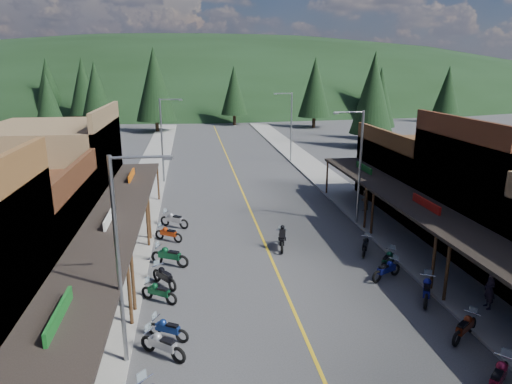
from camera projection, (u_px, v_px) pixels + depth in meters
name	position (u px, v px, depth m)	size (l,w,h in m)	color
ground	(281.00, 280.00, 23.91)	(220.00, 220.00, 0.00)	#38383A
centerline	(240.00, 185.00, 42.99)	(0.15, 90.00, 0.01)	gold
sidewalk_west	(145.00, 188.00, 41.78)	(3.40, 94.00, 0.15)	gray
sidewalk_east	(329.00, 181.00, 44.17)	(3.40, 94.00, 0.15)	gray
shop_west_2	(7.00, 237.00, 22.97)	(10.90, 9.00, 6.20)	#3F2111
shop_west_3	(57.00, 175.00, 31.87)	(10.90, 10.20, 8.20)	brown
shop_east_2	(509.00, 197.00, 26.49)	(10.90, 9.00, 8.20)	#562B19
shop_east_3	(425.00, 176.00, 35.91)	(10.90, 10.20, 6.20)	#4C2D16
streetlight_0	(122.00, 254.00, 16.05)	(2.16, 0.18, 8.00)	gray
streetlight_1	(163.00, 137.00, 42.76)	(2.16, 0.18, 8.00)	gray
streetlight_2	(358.00, 162.00, 31.31)	(2.16, 0.18, 8.00)	gray
streetlight_3	(290.00, 124.00, 52.30)	(2.16, 0.18, 8.00)	gray
ridge_hill	(203.00, 100.00, 152.72)	(310.00, 140.00, 60.00)	black
pine_1	(83.00, 86.00, 85.49)	(5.88, 5.88, 12.50)	black
pine_2	(155.00, 84.00, 75.76)	(6.72, 6.72, 14.00)	black
pine_3	(234.00, 90.00, 85.71)	(5.04, 5.04, 11.00)	black
pine_4	(315.00, 87.00, 81.70)	(5.88, 5.88, 12.50)	black
pine_5	(374.00, 81.00, 95.15)	(6.72, 6.72, 14.00)	black
pine_6	(448.00, 89.00, 89.56)	(5.04, 5.04, 11.00)	black
pine_7	(48.00, 85.00, 90.12)	(5.88, 5.88, 12.50)	black
pine_8	(49.00, 106.00, 57.47)	(4.48, 4.48, 10.00)	black
pine_9	(380.00, 97.00, 68.44)	(4.93, 4.93, 10.80)	black
pine_10	(96.00, 95.00, 67.35)	(5.38, 5.38, 11.60)	black
pine_11	(373.00, 95.00, 61.00)	(5.82, 5.82, 12.40)	black
bike_west_5	(163.00, 344.00, 17.42)	(0.71, 2.12, 1.21)	#9E9FA3
bike_west_6	(168.00, 328.00, 18.60)	(0.62, 1.86, 1.06)	navy
bike_west_7	(159.00, 291.00, 21.56)	(0.66, 1.97, 1.13)	#0C3F21
bike_west_8	(164.00, 276.00, 23.11)	(0.69, 2.07, 1.18)	black
bike_west_9	(169.00, 255.00, 25.49)	(0.76, 2.29, 1.31)	#0D4526
bike_west_10	(168.00, 233.00, 29.12)	(0.66, 1.98, 1.13)	#AA320C
bike_west_11	(174.00, 219.00, 31.58)	(0.73, 2.20, 1.26)	#9F9DA3
bike_east_4	(499.00, 376.00, 15.54)	(0.74, 2.23, 1.27)	maroon
bike_east_5	(465.00, 326.00, 18.62)	(0.68, 2.05, 1.17)	#621F0D
bike_east_6	(427.00, 289.00, 21.63)	(0.75, 2.25, 1.28)	navy
bike_east_7	(387.00, 269.00, 23.90)	(0.68, 2.05, 1.17)	navy
bike_east_8	(388.00, 259.00, 25.10)	(0.68, 2.04, 1.17)	#0C3E27
bike_east_9	(365.00, 245.00, 27.19)	(0.65, 1.94, 1.11)	black
rider_on_bike	(282.00, 239.00, 27.87)	(1.05, 2.22, 1.63)	black
pedestrian_east_a	(490.00, 289.00, 20.65)	(0.68, 0.45, 1.87)	black
pedestrian_east_b	(364.00, 200.00, 34.84)	(0.80, 0.46, 1.64)	brown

